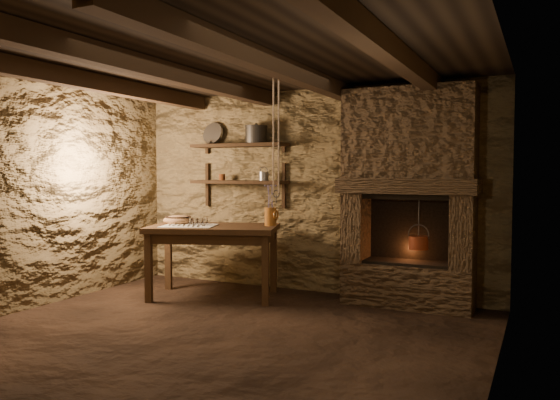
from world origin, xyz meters
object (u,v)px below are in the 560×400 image
at_px(wooden_bowl, 178,220).
at_px(red_pot, 419,242).
at_px(iron_stockpot, 256,135).
at_px(stoneware_jug, 271,208).
at_px(work_table, 214,259).

bearing_deg(wooden_bowl, red_pot, 10.27).
relative_size(wooden_bowl, iron_stockpot, 1.35).
xyz_separation_m(stoneware_jug, red_pot, (1.62, 0.21, -0.32)).
distance_m(work_table, red_pot, 2.27).
height_order(work_table, red_pot, red_pot).
height_order(stoneware_jug, wooden_bowl, stoneware_jug).
distance_m(work_table, stoneware_jug, 0.87).
bearing_deg(wooden_bowl, iron_stockpot, 40.46).
height_order(work_table, stoneware_jug, stoneware_jug).
xyz_separation_m(stoneware_jug, iron_stockpot, (-0.37, 0.33, 0.85)).
distance_m(stoneware_jug, wooden_bowl, 1.13).
relative_size(work_table, iron_stockpot, 6.25).
height_order(iron_stockpot, red_pot, iron_stockpot).
bearing_deg(red_pot, work_table, -167.25).
bearing_deg(stoneware_jug, work_table, -149.37).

